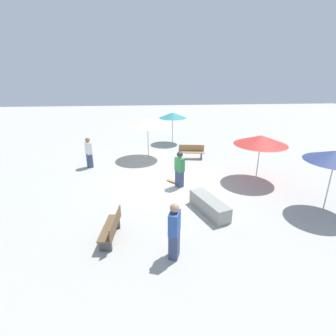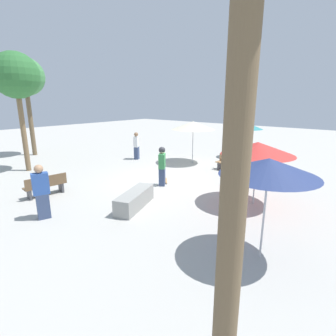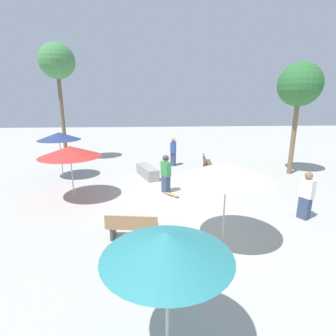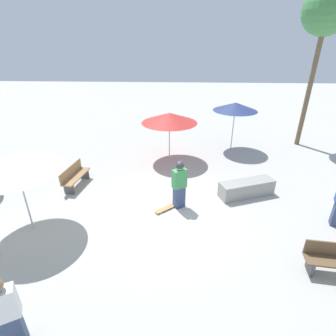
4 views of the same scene
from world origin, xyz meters
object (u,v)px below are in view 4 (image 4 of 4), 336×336
object	(u,v)px
shade_umbrella_navy	(235,107)
palm_tree_right	(327,13)
skateboard	(165,209)
concrete_ledge	(247,188)
shade_umbrella_cream	(15,163)
shade_umbrella_red	(169,118)
bench_far	(75,176)
bystander_watching	(7,315)
skater_main	(179,183)

from	to	relation	value
shade_umbrella_navy	palm_tree_right	xyz separation A→B (m)	(-0.95, 3.85, 4.12)
skateboard	concrete_ledge	xyz separation A→B (m)	(-1.11, 3.00, 0.24)
shade_umbrella_navy	shade_umbrella_cream	world-z (taller)	shade_umbrella_cream
concrete_ledge	shade_umbrella_red	distance (m)	4.74
bench_far	shade_umbrella_red	distance (m)	4.87
skateboard	shade_umbrella_cream	bearing A→B (deg)	-24.61
bystander_watching	shade_umbrella_red	bearing A→B (deg)	-134.67
concrete_ledge	palm_tree_right	xyz separation A→B (m)	(-5.59, 4.06, 6.11)
bystander_watching	shade_umbrella_cream	bearing A→B (deg)	-95.13
shade_umbrella_red	bystander_watching	xyz separation A→B (m)	(8.85, -2.57, -1.22)
concrete_ledge	bystander_watching	distance (m)	8.01
bench_far	shade_umbrella_red	xyz separation A→B (m)	(-2.75, 3.65, 1.66)
shade_umbrella_red	skater_main	bearing A→B (deg)	7.25
shade_umbrella_navy	bystander_watching	bearing A→B (deg)	-29.38
skater_main	palm_tree_right	distance (m)	10.72
shade_umbrella_red	palm_tree_right	bearing A→B (deg)	108.86
concrete_ledge	palm_tree_right	distance (m)	9.22
shade_umbrella_red	shade_umbrella_cream	size ratio (longest dim) A/B	0.99
skateboard	shade_umbrella_red	distance (m)	4.73
skater_main	shade_umbrella_cream	distance (m)	4.94
skater_main	concrete_ledge	bearing A→B (deg)	166.48
shade_umbrella_cream	skater_main	bearing A→B (deg)	107.47
skateboard	shade_umbrella_red	bearing A→B (deg)	-130.44
concrete_ledge	shade_umbrella_navy	xyz separation A→B (m)	(-4.64, 0.20, 1.99)
concrete_ledge	shade_umbrella_cream	bearing A→B (deg)	-71.98
bench_far	shade_umbrella_red	world-z (taller)	shade_umbrella_red
skateboard	bystander_watching	distance (m)	5.33
skateboard	palm_tree_right	size ratio (longest dim) A/B	0.10
shade_umbrella_red	shade_umbrella_cream	bearing A→B (deg)	-36.40
concrete_ledge	shade_umbrella_red	xyz separation A→B (m)	(-3.16, -3.04, 1.79)
bench_far	shade_umbrella_navy	distance (m)	8.31
concrete_ledge	shade_umbrella_cream	size ratio (longest dim) A/B	0.83
shade_umbrella_navy	shade_umbrella_red	distance (m)	3.57
bench_far	palm_tree_right	xyz separation A→B (m)	(-5.18, 10.75, 5.99)
bench_far	bystander_watching	distance (m)	6.21
bench_far	palm_tree_right	size ratio (longest dim) A/B	0.22
shade_umbrella_red	shade_umbrella_navy	bearing A→B (deg)	114.46
skater_main	shade_umbrella_navy	bearing A→B (deg)	-148.91
skater_main	palm_tree_right	size ratio (longest dim) A/B	0.23
concrete_ledge	shade_umbrella_red	world-z (taller)	shade_umbrella_red
concrete_ledge	skater_main	bearing A→B (deg)	-70.99
skater_main	shade_umbrella_cream	world-z (taller)	shade_umbrella_cream
skater_main	shade_umbrella_red	size ratio (longest dim) A/B	0.68
shade_umbrella_navy	palm_tree_right	bearing A→B (deg)	103.83
concrete_ledge	shade_umbrella_red	bearing A→B (deg)	-136.10
skateboard	bench_far	size ratio (longest dim) A/B	0.45
skateboard	bystander_watching	size ratio (longest dim) A/B	0.42
shade_umbrella_cream	palm_tree_right	world-z (taller)	palm_tree_right
skateboard	palm_tree_right	xyz separation A→B (m)	(-6.70, 7.06, 6.35)
shade_umbrella_navy	palm_tree_right	distance (m)	5.72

